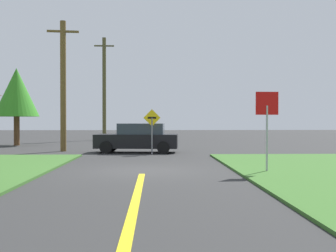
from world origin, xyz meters
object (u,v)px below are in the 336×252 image
object	(u,v)px
utility_pole_mid	(63,85)
oak_tree_left	(17,93)
stop_sign	(267,116)
direction_sign	(152,126)
car_approaching_junction	(138,138)
utility_pole_far	(104,88)

from	to	relation	value
utility_pole_mid	oak_tree_left	size ratio (longest dim) A/B	1.36
stop_sign	direction_sign	size ratio (longest dim) A/B	1.16
car_approaching_junction	utility_pole_far	xyz separation A→B (m)	(-3.68, 14.89, 3.95)
stop_sign	car_approaching_junction	world-z (taller)	stop_sign
utility_pole_far	oak_tree_left	xyz separation A→B (m)	(-5.22, -8.16, -0.99)
utility_pole_mid	oak_tree_left	world-z (taller)	utility_pole_mid
car_approaching_junction	oak_tree_left	distance (m)	11.55
utility_pole_far	oak_tree_left	world-z (taller)	utility_pole_far
car_approaching_junction	utility_pole_mid	world-z (taller)	utility_pole_mid
direction_sign	oak_tree_left	distance (m)	12.73
utility_pole_far	oak_tree_left	distance (m)	9.74
direction_sign	oak_tree_left	size ratio (longest dim) A/B	0.43
utility_pole_mid	direction_sign	distance (m)	6.09
direction_sign	oak_tree_left	xyz separation A→B (m)	(-9.70, 7.93, 2.29)
utility_pole_far	direction_sign	xyz separation A→B (m)	(4.47, -16.09, -3.28)
utility_pole_far	utility_pole_mid	bearing A→B (deg)	-92.77
direction_sign	stop_sign	bearing A→B (deg)	-63.20
stop_sign	utility_pole_mid	xyz separation A→B (m)	(-9.10, 10.09, 1.90)
car_approaching_junction	utility_pole_far	distance (m)	15.84
utility_pole_far	stop_sign	bearing A→B (deg)	-70.59
oak_tree_left	car_approaching_junction	bearing A→B (deg)	-37.10
stop_sign	direction_sign	distance (m)	8.80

